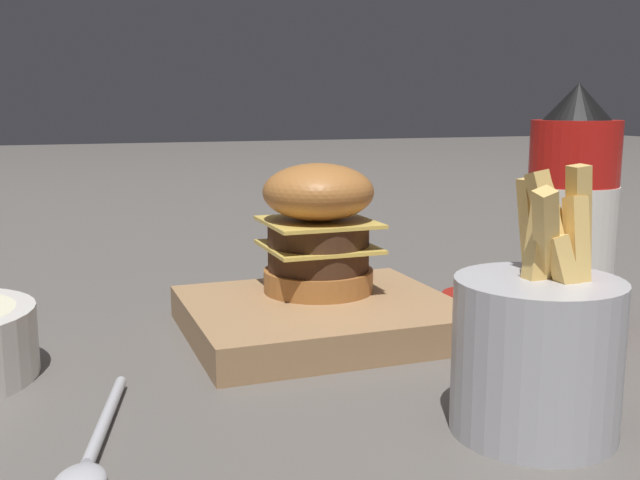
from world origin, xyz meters
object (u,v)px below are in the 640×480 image
object	(u,v)px
spoon	(91,455)
serving_board	(320,317)
burger	(318,227)
fries_basket	(537,349)
ketchup_bottle	(571,218)

from	to	relation	value
spoon	serving_board	bearing A→B (deg)	145.81
serving_board	burger	world-z (taller)	burger
serving_board	spoon	bearing A→B (deg)	42.10
fries_basket	ketchup_bottle	bearing A→B (deg)	-132.34
serving_board	burger	xyz separation A→B (m)	(-0.01, -0.03, 0.07)
fries_basket	spoon	size ratio (longest dim) A/B	1.01
burger	fries_basket	bearing A→B (deg)	99.50
burger	spoon	size ratio (longest dim) A/B	0.72
serving_board	fries_basket	bearing A→B (deg)	103.43
burger	ketchup_bottle	distance (m)	0.21
burger	spoon	xyz separation A→B (m)	(0.20, 0.20, -0.08)
serving_board	burger	bearing A→B (deg)	-107.68
ketchup_bottle	spoon	world-z (taller)	ketchup_bottle
ketchup_bottle	fries_basket	xyz separation A→B (m)	(0.15, 0.17, -0.04)
burger	ketchup_bottle	xyz separation A→B (m)	(-0.19, 0.08, 0.01)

